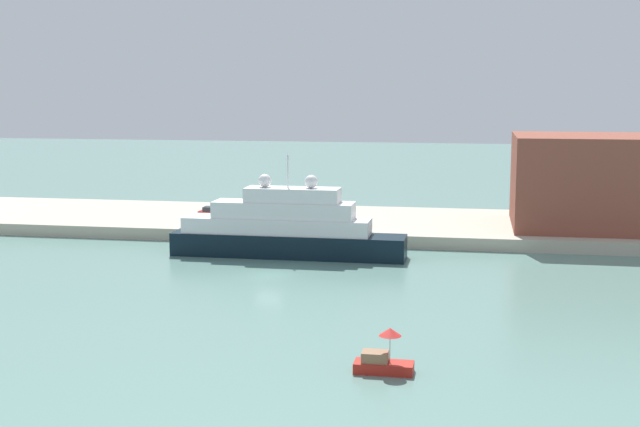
# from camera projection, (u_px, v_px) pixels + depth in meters

# --- Properties ---
(ground) EXTENTS (400.00, 400.00, 0.00)m
(ground) POSITION_uv_depth(u_px,v_px,m) (269.00, 275.00, 82.51)
(ground) COLOR slate
(quay_dock) EXTENTS (110.00, 23.48, 1.45)m
(quay_dock) POSITION_uv_depth(u_px,v_px,m) (320.00, 223.00, 109.40)
(quay_dock) COLOR #B7AD99
(quay_dock) RESTS_ON ground
(large_yacht) EXTENTS (25.15, 4.37, 10.95)m
(large_yacht) POSITION_uv_depth(u_px,v_px,m) (285.00, 229.00, 91.44)
(large_yacht) COLOR black
(large_yacht) RESTS_ON ground
(small_motorboat) EXTENTS (3.78, 1.58, 2.95)m
(small_motorboat) POSITION_uv_depth(u_px,v_px,m) (383.00, 359.00, 54.37)
(small_motorboat) COLOR #B22319
(small_motorboat) RESTS_ON ground
(harbor_building) EXTENTS (16.19, 15.91, 10.93)m
(harbor_building) POSITION_uv_depth(u_px,v_px,m) (583.00, 181.00, 101.66)
(harbor_building) COLOR brown
(harbor_building) RESTS_ON quay_dock
(parked_car) EXTENTS (4.09, 1.76, 1.24)m
(parked_car) POSITION_uv_depth(u_px,v_px,m) (214.00, 212.00, 110.45)
(parked_car) COLOR #B21E1E
(parked_car) RESTS_ON quay_dock
(person_figure) EXTENTS (0.36, 0.36, 1.82)m
(person_figure) POSITION_uv_depth(u_px,v_px,m) (246.00, 216.00, 105.41)
(person_figure) COLOR #334C8C
(person_figure) RESTS_ON quay_dock
(mooring_bollard) EXTENTS (0.53, 0.53, 0.89)m
(mooring_bollard) POSITION_uv_depth(u_px,v_px,m) (365.00, 230.00, 97.44)
(mooring_bollard) COLOR black
(mooring_bollard) RESTS_ON quay_dock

